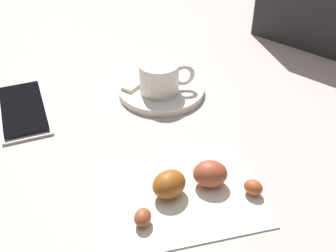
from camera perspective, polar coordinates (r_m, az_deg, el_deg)
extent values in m
plane|color=#AE9F9A|center=(0.55, -1.75, -2.58)|extent=(1.80, 1.80, 0.00)
cylinder|color=white|center=(0.65, -0.92, 5.02)|extent=(0.13, 0.13, 0.01)
cylinder|color=white|center=(0.63, -1.23, 6.68)|extent=(0.06, 0.06, 0.05)
cylinder|color=black|center=(0.62, -1.24, 7.48)|extent=(0.05, 0.05, 0.00)
torus|color=white|center=(0.63, 2.10, 6.97)|extent=(0.01, 0.04, 0.04)
cube|color=silver|center=(0.68, -0.91, 7.51)|extent=(0.10, 0.01, 0.00)
ellipsoid|color=silver|center=(0.63, -0.52, 4.84)|extent=(0.03, 0.02, 0.01)
cube|color=beige|center=(0.66, -4.02, 6.15)|extent=(0.06, 0.05, 0.01)
cube|color=white|center=(0.49, 1.25, -9.02)|extent=(0.19, 0.21, 0.00)
ellipsoid|color=#A14721|center=(0.49, 11.57, -8.20)|extent=(0.03, 0.03, 0.02)
ellipsoid|color=#97432B|center=(0.49, 5.78, -6.48)|extent=(0.03, 0.04, 0.03)
ellipsoid|color=#904B18|center=(0.47, 0.14, -7.94)|extent=(0.05, 0.05, 0.03)
ellipsoid|color=brown|center=(0.45, -3.49, -12.36)|extent=(0.03, 0.02, 0.02)
cube|color=#B7BCC0|center=(0.64, -19.21, 2.13)|extent=(0.16, 0.11, 0.01)
cube|color=black|center=(0.64, -19.30, 2.46)|extent=(0.14, 0.10, 0.00)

